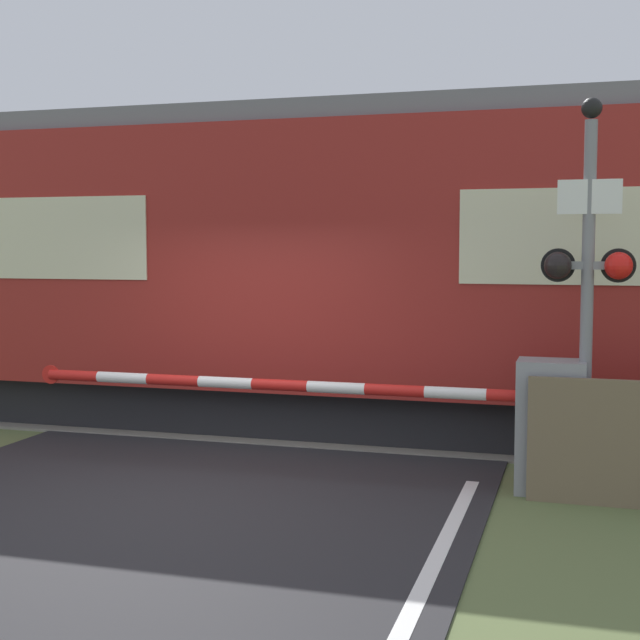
% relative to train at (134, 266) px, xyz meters
% --- Properties ---
extents(ground_plane, '(80.00, 80.00, 0.00)m').
position_rel_train_xyz_m(ground_plane, '(2.39, -3.50, -1.97)').
color(ground_plane, '#5B6B3D').
extents(track_bed, '(36.00, 3.20, 0.13)m').
position_rel_train_xyz_m(track_bed, '(2.39, 0.00, -1.94)').
color(track_bed, slate).
rests_on(track_bed, ground_plane).
extents(train, '(20.36, 3.18, 3.84)m').
position_rel_train_xyz_m(train, '(0.00, 0.00, 0.00)').
color(train, black).
rests_on(train, ground_plane).
extents(crossing_barrier, '(5.56, 0.44, 1.21)m').
position_rel_train_xyz_m(crossing_barrier, '(5.13, -2.60, -1.32)').
color(crossing_barrier, gray).
rests_on(crossing_barrier, ground_plane).
extents(signal_post, '(0.81, 0.26, 3.52)m').
position_rel_train_xyz_m(signal_post, '(5.85, -2.62, 0.03)').
color(signal_post, gray).
rests_on(signal_post, ground_plane).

